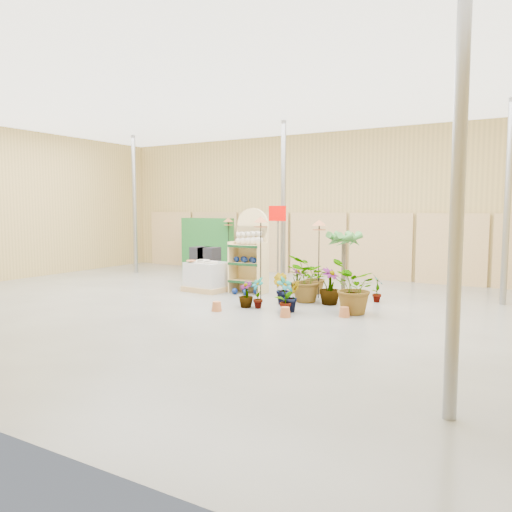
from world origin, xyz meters
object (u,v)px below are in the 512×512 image
(display_shelf, at_px, (251,254))
(potted_plant_2, at_px, (307,279))
(pallet_stack, at_px, (207,277))
(bird_table_front, at_px, (261,222))

(display_shelf, xyz_separation_m, potted_plant_2, (1.84, -0.57, -0.44))
(display_shelf, distance_m, pallet_stack, 1.30)
(pallet_stack, height_order, bird_table_front, bird_table_front)
(pallet_stack, distance_m, bird_table_front, 2.42)
(display_shelf, bearing_deg, pallet_stack, -157.42)
(display_shelf, distance_m, bird_table_front, 1.51)
(display_shelf, xyz_separation_m, pallet_stack, (-1.05, -0.46, -0.60))
(potted_plant_2, bearing_deg, display_shelf, 162.72)
(display_shelf, relative_size, potted_plant_2, 1.99)
(potted_plant_2, bearing_deg, bird_table_front, -159.90)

